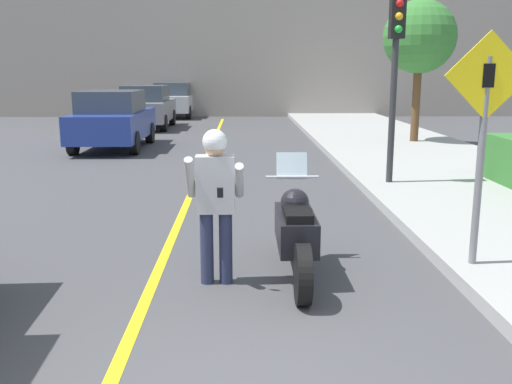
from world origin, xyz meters
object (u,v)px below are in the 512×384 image
object	(u,v)px
person_biker	(215,192)
parked_car_blue	(113,119)
parked_car_grey	(147,107)
traffic_light	(396,54)
street_tree	(420,38)
parked_car_silver	(174,100)
motorcycle	(296,232)
crossing_sign	(483,128)

from	to	relation	value
person_biker	parked_car_blue	bearing A→B (deg)	107.76
person_biker	parked_car_blue	size ratio (longest dim) A/B	0.39
person_biker	parked_car_blue	distance (m)	11.41
parked_car_grey	traffic_light	bearing A→B (deg)	-61.50
street_tree	parked_car_grey	size ratio (longest dim) A/B	0.98
traffic_light	parked_car_silver	size ratio (longest dim) A/B	0.81
parked_car_blue	parked_car_silver	distance (m)	11.68
person_biker	motorcycle	bearing A→B (deg)	14.61
parked_car_grey	parked_car_blue	bearing A→B (deg)	-89.71
street_tree	crossing_sign	bearing A→B (deg)	-103.34
parked_car_silver	street_tree	bearing A→B (deg)	-52.81
person_biker	traffic_light	bearing A→B (deg)	57.46
parked_car_silver	crossing_sign	bearing A→B (deg)	-75.22
person_biker	parked_car_silver	world-z (taller)	parked_car_silver
parked_car_blue	traffic_light	bearing A→B (deg)	-42.83
motorcycle	street_tree	distance (m)	12.25
motorcycle	street_tree	world-z (taller)	street_tree
crossing_sign	parked_car_silver	world-z (taller)	crossing_sign
crossing_sign	street_tree	distance (m)	11.55
traffic_light	parked_car_silver	xyz separation A→B (m)	(-6.18, 17.74, -1.68)
motorcycle	traffic_light	bearing A→B (deg)	64.28
motorcycle	street_tree	bearing A→B (deg)	67.45
traffic_light	parked_car_silver	distance (m)	18.86
street_tree	parked_car_blue	distance (m)	9.23
motorcycle	traffic_light	distance (m)	5.47
traffic_light	motorcycle	bearing A→B (deg)	-115.72
traffic_light	parked_car_silver	bearing A→B (deg)	109.21
traffic_light	parked_car_blue	size ratio (longest dim) A/B	0.81
parked_car_blue	motorcycle	bearing A→B (deg)	-67.82
motorcycle	parked_car_grey	distance (m)	17.25
street_tree	parked_car_grey	xyz separation A→B (m)	(-8.95, 5.65, -2.32)
parked_car_blue	parked_car_grey	distance (m)	6.04
traffic_light	street_tree	bearing A→B (deg)	69.79
person_biker	parked_car_grey	size ratio (longest dim) A/B	0.39
traffic_light	parked_car_blue	world-z (taller)	traffic_light
motorcycle	crossing_sign	size ratio (longest dim) A/B	0.88
person_biker	parked_car_grey	distance (m)	17.27
crossing_sign	street_tree	world-z (taller)	street_tree
motorcycle	parked_car_blue	bearing A→B (deg)	112.18
traffic_light	person_biker	bearing A→B (deg)	-122.54
motorcycle	person_biker	size ratio (longest dim) A/B	1.33
crossing_sign	person_biker	bearing A→B (deg)	-177.51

